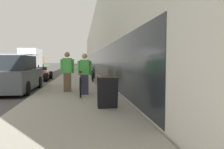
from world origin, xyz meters
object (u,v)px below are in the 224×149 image
(tandem_bicycle, at_px, (81,83))
(cruiser_bike_nearest, at_px, (92,75))
(bike_rack_hoop, at_px, (96,75))
(sandwich_board_sign, at_px, (107,92))
(vintage_roadster_curbside, at_px, (37,75))
(cruiser_bike_middle, at_px, (94,73))
(moving_truck, at_px, (32,60))
(parked_sedan_curbside, at_px, (14,75))
(person_rider, at_px, (85,74))
(person_bystander, at_px, (67,72))

(tandem_bicycle, height_order, cruiser_bike_nearest, tandem_bicycle)
(bike_rack_hoop, distance_m, sandwich_board_sign, 6.48)
(bike_rack_hoop, bearing_deg, vintage_roadster_curbside, 136.27)
(cruiser_bike_nearest, relative_size, sandwich_board_sign, 1.96)
(tandem_bicycle, xyz_separation_m, cruiser_bike_middle, (0.93, 7.33, -0.00))
(vintage_roadster_curbside, distance_m, moving_truck, 16.28)
(bike_rack_hoop, height_order, vintage_roadster_curbside, vintage_roadster_curbside)
(cruiser_bike_middle, relative_size, sandwich_board_sign, 2.03)
(cruiser_bike_nearest, bearing_deg, vintage_roadster_curbside, 148.37)
(cruiser_bike_nearest, xyz_separation_m, parked_sedan_curbside, (-3.83, -3.42, 0.27))
(sandwich_board_sign, bearing_deg, parked_sedan_curbside, 130.72)
(cruiser_bike_middle, distance_m, moving_truck, 17.77)
(person_rider, xyz_separation_m, cruiser_bike_middle, (0.77, 7.70, -0.42))
(tandem_bicycle, xyz_separation_m, bike_rack_hoop, (0.84, 3.52, 0.11))
(person_rider, xyz_separation_m, vintage_roadster_curbside, (-3.37, 7.77, -0.51))
(cruiser_bike_middle, bearing_deg, moving_truck, 116.73)
(parked_sedan_curbside, bearing_deg, sandwich_board_sign, -49.28)
(bike_rack_hoop, xyz_separation_m, cruiser_bike_middle, (0.09, 3.81, -0.11))
(person_rider, relative_size, vintage_roadster_curbside, 0.42)
(person_bystander, bearing_deg, person_rider, -48.28)
(tandem_bicycle, bearing_deg, parked_sedan_curbside, 153.42)
(cruiser_bike_nearest, distance_m, vintage_roadster_curbside, 4.61)
(sandwich_board_sign, distance_m, vintage_roadster_curbside, 11.10)
(sandwich_board_sign, distance_m, parked_sedan_curbside, 5.97)
(cruiser_bike_middle, distance_m, parked_sedan_curbside, 7.05)
(tandem_bicycle, height_order, vintage_roadster_curbside, tandem_bicycle)
(sandwich_board_sign, height_order, moving_truck, moving_truck)
(tandem_bicycle, relative_size, cruiser_bike_middle, 1.59)
(tandem_bicycle, distance_m, person_bystander, 0.86)
(person_bystander, bearing_deg, tandem_bicycle, -38.12)
(cruiser_bike_middle, bearing_deg, person_rider, -95.69)
(tandem_bicycle, bearing_deg, bike_rack_hoop, 76.52)
(person_bystander, height_order, cruiser_bike_middle, person_bystander)
(bike_rack_hoop, distance_m, vintage_roadster_curbside, 5.61)
(cruiser_bike_middle, xyz_separation_m, moving_truck, (-7.98, 15.85, 1.03))
(vintage_roadster_curbside, bearing_deg, person_bystander, -69.19)
(bike_rack_hoop, distance_m, cruiser_bike_middle, 3.81)
(parked_sedan_curbside, height_order, vintage_roadster_curbside, parked_sedan_curbside)
(tandem_bicycle, height_order, parked_sedan_curbside, parked_sedan_curbside)
(person_rider, bearing_deg, cruiser_bike_middle, 84.31)
(moving_truck, bearing_deg, vintage_roadster_curbside, -76.32)
(sandwich_board_sign, height_order, parked_sedan_curbside, parked_sedan_curbside)
(person_rider, bearing_deg, tandem_bicycle, 113.47)
(tandem_bicycle, relative_size, cruiser_bike_nearest, 1.64)
(tandem_bicycle, bearing_deg, person_bystander, 141.88)
(person_rider, distance_m, cruiser_bike_nearest, 5.39)
(parked_sedan_curbside, bearing_deg, vintage_roadster_curbside, 90.96)
(person_bystander, distance_m, moving_truck, 23.64)
(person_bystander, height_order, sandwich_board_sign, person_bystander)
(tandem_bicycle, relative_size, person_bystander, 1.68)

